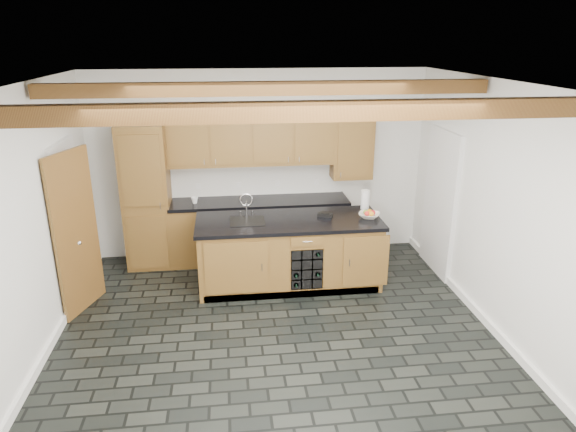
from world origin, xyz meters
name	(u,v)px	position (x,y,z in m)	size (l,w,h in m)	color
ground	(277,335)	(0.00, 0.00, 0.00)	(5.00, 5.00, 0.00)	black
room_shell	(264,195)	(-0.09, 0.53, 1.53)	(5.01, 5.00, 5.00)	white
back_cabinetry	(236,197)	(-0.38, 2.24, 0.98)	(3.65, 0.62, 2.20)	brown
island	(289,252)	(0.31, 1.28, 0.46)	(2.48, 0.96, 0.93)	brown
faucet	(247,218)	(-0.25, 1.33, 0.96)	(0.45, 0.40, 0.34)	black
kitchen_scale	(325,214)	(0.80, 1.37, 0.96)	(0.22, 0.17, 0.06)	black
fruit_bowl	(369,215)	(1.38, 1.24, 0.96)	(0.28, 0.28, 0.07)	beige
fruit_cluster	(369,213)	(1.38, 1.24, 1.00)	(0.16, 0.17, 0.07)	red
paper_towel	(365,200)	(1.42, 1.62, 1.07)	(0.12, 0.12, 0.27)	white
mug	(195,200)	(-0.97, 2.17, 0.98)	(0.10, 0.10, 0.09)	white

